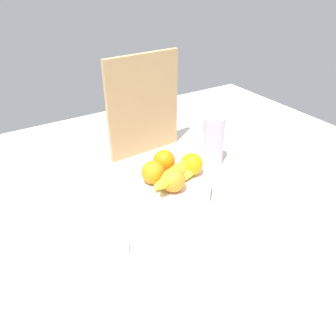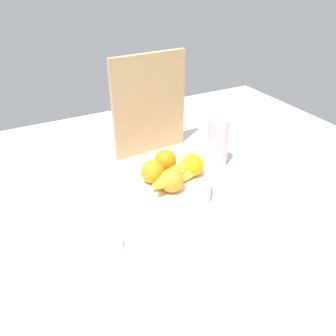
{
  "view_description": "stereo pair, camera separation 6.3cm",
  "coord_description": "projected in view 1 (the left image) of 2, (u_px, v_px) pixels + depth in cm",
  "views": [
    {
      "loc": [
        -42.65,
        -73.44,
        61.7
      ],
      "look_at": [
        1.74,
        -2.09,
        9.29
      ],
      "focal_mm": 35.82,
      "sensor_mm": 36.0,
      "label": 1
    },
    {
      "loc": [
        -37.2,
        -76.55,
        61.7
      ],
      "look_at": [
        1.74,
        -2.09,
        9.29
      ],
      "focal_mm": 35.82,
      "sensor_mm": 36.0,
      "label": 2
    }
  ],
  "objects": [
    {
      "name": "ground_plane",
      "position": [
        160.0,
        196.0,
        1.05
      ],
      "size": [
        180.0,
        140.0,
        3.0
      ],
      "primitive_type": "cube",
      "color": "beige"
    },
    {
      "name": "fruit_bowl",
      "position": [
        168.0,
        186.0,
        1.03
      ],
      "size": [
        26.3,
        26.3,
        5.29
      ],
      "primitive_type": "cylinder",
      "color": "white",
      "rests_on": "ground_plane"
    },
    {
      "name": "orange_front_left",
      "position": [
        164.0,
        161.0,
        1.04
      ],
      "size": [
        6.96,
        6.96,
        6.96
      ],
      "primitive_type": "sphere",
      "color": "orange",
      "rests_on": "fruit_bowl"
    },
    {
      "name": "orange_front_right",
      "position": [
        153.0,
        172.0,
        0.98
      ],
      "size": [
        6.96,
        6.96,
        6.96
      ],
      "primitive_type": "sphere",
      "color": "orange",
      "rests_on": "fruit_bowl"
    },
    {
      "name": "orange_center",
      "position": [
        172.0,
        180.0,
        0.94
      ],
      "size": [
        6.96,
        6.96,
        6.96
      ],
      "primitive_type": "sphere",
      "color": "orange",
      "rests_on": "fruit_bowl"
    },
    {
      "name": "orange_back_left",
      "position": [
        191.0,
        164.0,
        1.02
      ],
      "size": [
        6.96,
        6.96,
        6.96
      ],
      "primitive_type": "sphere",
      "color": "orange",
      "rests_on": "fruit_bowl"
    },
    {
      "name": "banana_bunch",
      "position": [
        175.0,
        176.0,
        0.97
      ],
      "size": [
        18.71,
        11.15,
        6.2
      ],
      "color": "yellow",
      "rests_on": "fruit_bowl"
    },
    {
      "name": "cutting_board",
      "position": [
        144.0,
        106.0,
        1.17
      ],
      "size": [
        28.06,
        3.21,
        36.0
      ],
      "primitive_type": "cube",
      "rotation": [
        0.0,
        0.0,
        0.05
      ],
      "color": "tan",
      "rests_on": "ground_plane"
    },
    {
      "name": "thermos_tumbler",
      "position": [
        213.0,
        140.0,
        1.15
      ],
      "size": [
        7.31,
        7.31,
        17.43
      ],
      "primitive_type": "cylinder",
      "color": "#BEB1C5",
      "rests_on": "ground_plane"
    },
    {
      "name": "jar_lid",
      "position": [
        113.0,
        248.0,
        0.83
      ],
      "size": [
        7.92,
        7.92,
        1.6
      ],
      "primitive_type": "cylinder",
      "color": "silver",
      "rests_on": "ground_plane"
    }
  ]
}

